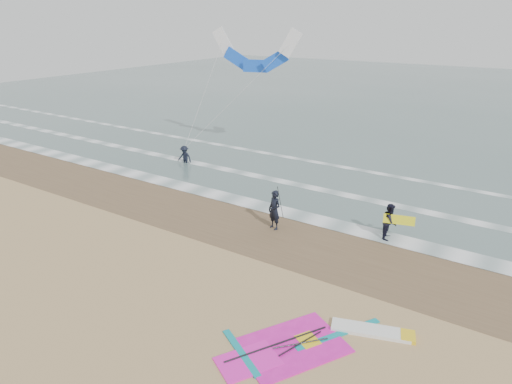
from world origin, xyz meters
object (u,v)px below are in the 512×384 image
Objects in this scene: windsurf_rig at (314,343)px; person_standing at (274,210)px; person_wading at (184,152)px; surf_kite at (255,54)px; person_walking at (390,221)px.

windsurf_rig is 7.94m from person_standing.
person_wading is 0.21× the size of surf_kite.
windsurf_rig is at bearing 176.18° from person_walking.
surf_kite reaches higher than person_standing.
person_walking is at bearing 92.62° from windsurf_rig.
person_walking reaches higher than person_wading.
surf_kite is (-7.41, 9.72, 5.83)m from person_standing.
windsurf_rig is at bearing -32.61° from person_standing.
person_wading is at bearing 142.98° from windsurf_rig.
windsurf_rig is 18.87m from person_wading.
person_walking is 15.07m from person_wading.
person_wading is at bearing 169.98° from person_standing.
person_walking is 0.22× the size of surf_kite.
person_walking is at bearing -17.50° from person_wading.
person_standing reaches higher than windsurf_rig.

